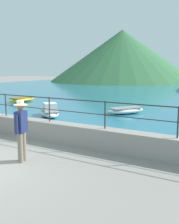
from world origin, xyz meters
TOP-DOWN VIEW (x-y plane):
  - promenade_wall at (0.00, 3.20)m, footprint 20.00×0.56m
  - railing at (0.00, 3.20)m, footprint 18.44×0.04m
  - hill_main at (-15.57, 43.84)m, footprint 27.68×27.68m
  - person_walking at (0.82, 0.97)m, footprint 0.38×0.56m
  - boat_0 at (0.21, 9.68)m, footprint 2.01×2.42m
  - boat_2 at (-2.93, 6.72)m, footprint 2.32×2.19m
  - boat_3 at (-8.75, 10.50)m, footprint 1.06×2.36m

SIDE VIEW (x-z plane):
  - boat_0 at x=0.21m, z-range 0.08..0.44m
  - boat_3 at x=-8.75m, z-range 0.08..0.44m
  - boat_2 at x=-2.93m, z-range -0.05..0.71m
  - promenade_wall at x=0.00m, z-range 0.00..0.70m
  - person_walking at x=0.82m, z-range 0.10..1.85m
  - railing at x=0.00m, z-range 0.89..1.79m
  - hill_main at x=-15.57m, z-range 0.00..9.76m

